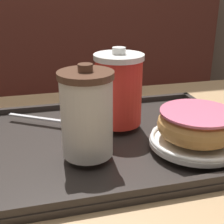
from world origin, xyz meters
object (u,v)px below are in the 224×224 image
(donut_chocolate_glazed, at_px, (197,124))
(spoon, at_px, (60,120))
(coffee_cup_front, at_px, (87,114))
(coffee_cup_rear, at_px, (119,89))

(donut_chocolate_glazed, height_order, spoon, donut_chocolate_glazed)
(donut_chocolate_glazed, xyz_separation_m, spoon, (-0.21, 0.15, -0.03))
(coffee_cup_front, height_order, spoon, coffee_cup_front)
(coffee_cup_rear, distance_m, donut_chocolate_glazed, 0.16)
(coffee_cup_front, relative_size, spoon, 1.03)
(spoon, bearing_deg, donut_chocolate_glazed, -2.91)
(coffee_cup_front, height_order, donut_chocolate_glazed, coffee_cup_front)
(spoon, bearing_deg, coffee_cup_rear, 17.76)
(coffee_cup_front, bearing_deg, donut_chocolate_glazed, -4.71)
(coffee_cup_front, height_order, coffee_cup_rear, coffee_cup_rear)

